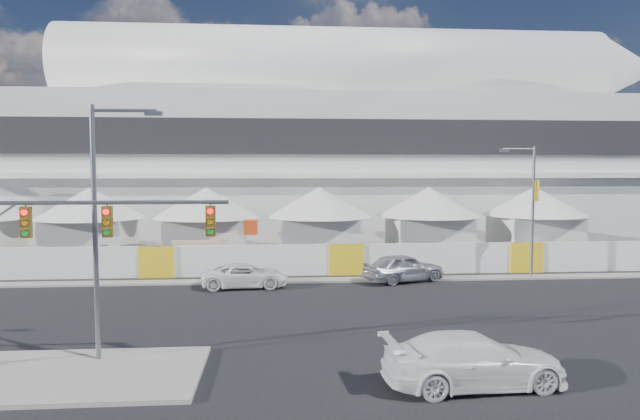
{
  "coord_description": "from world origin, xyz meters",
  "views": [
    {
      "loc": [
        1.46,
        -21.78,
        6.76
      ],
      "look_at": [
        3.96,
        10.0,
        4.53
      ],
      "focal_mm": 32.0,
      "sensor_mm": 36.0,
      "label": 1
    }
  ],
  "objects": [
    {
      "name": "boom_lift",
      "position": [
        -4.1,
        16.53,
        0.93
      ],
      "size": [
        6.78,
        1.65,
        3.44
      ],
      "rotation": [
        0.0,
        0.0,
        -0.04
      ],
      "color": "#DA4314",
      "rests_on": "ground"
    },
    {
      "name": "traffic_mast",
      "position": [
        -7.06,
        -2.22,
        3.75
      ],
      "size": [
        9.46,
        0.61,
        6.32
      ],
      "color": "gray",
      "rests_on": "median_island"
    },
    {
      "name": "stadium",
      "position": [
        8.71,
        41.5,
        9.45
      ],
      "size": [
        80.0,
        24.8,
        21.98
      ],
      "color": "silver",
      "rests_on": "ground"
    },
    {
      "name": "lot_car_c",
      "position": [
        -7.9,
        18.44,
        0.8
      ],
      "size": [
        2.71,
        5.69,
        1.6
      ],
      "primitive_type": "imported",
      "rotation": [
        0.0,
        0.0,
        1.66
      ],
      "color": "#BCBCC1",
      "rests_on": "ground"
    },
    {
      "name": "hoarding_fence",
      "position": [
        6.0,
        14.5,
        1.0
      ],
      "size": [
        70.0,
        0.25,
        2.0
      ],
      "primitive_type": "cube",
      "color": "white",
      "rests_on": "ground"
    },
    {
      "name": "far_curb",
      "position": [
        20.0,
        12.5,
        0.06
      ],
      "size": [
        80.0,
        1.2,
        0.12
      ],
      "primitive_type": "cube",
      "color": "gray",
      "rests_on": "ground"
    },
    {
      "name": "median_island",
      "position": [
        -6.0,
        -3.0,
        0.07
      ],
      "size": [
        10.0,
        5.0,
        0.15
      ],
      "primitive_type": "cube",
      "color": "gray",
      "rests_on": "ground"
    },
    {
      "name": "lot_car_a",
      "position": [
        22.53,
        19.74,
        0.66
      ],
      "size": [
        3.72,
        3.86,
        1.31
      ],
      "primitive_type": "imported",
      "rotation": [
        0.0,
        0.0,
        0.82
      ],
      "color": "silver",
      "rests_on": "ground"
    },
    {
      "name": "ground",
      "position": [
        0.0,
        0.0,
        0.0
      ],
      "size": [
        160.0,
        160.0,
        0.0
      ],
      "primitive_type": "plane",
      "color": "black",
      "rests_on": "ground"
    },
    {
      "name": "pickup_near",
      "position": [
        7.63,
        -4.76,
        0.83
      ],
      "size": [
        2.71,
        5.88,
        1.67
      ],
      "primitive_type": "imported",
      "rotation": [
        0.0,
        0.0,
        1.64
      ],
      "color": "white",
      "rests_on": "ground"
    },
    {
      "name": "sedan_silver",
      "position": [
        9.22,
        12.0,
        0.86
      ],
      "size": [
        3.72,
        5.43,
        1.72
      ],
      "primitive_type": "imported",
      "rotation": [
        0.0,
        0.0,
        1.94
      ],
      "color": "silver",
      "rests_on": "ground"
    },
    {
      "name": "lot_car_b",
      "position": [
        22.28,
        17.11,
        0.68
      ],
      "size": [
        1.88,
        4.1,
        1.36
      ],
      "primitive_type": "imported",
      "rotation": [
        0.0,
        0.0,
        1.5
      ],
      "color": "black",
      "rests_on": "ground"
    },
    {
      "name": "streetlight_median",
      "position": [
        -4.53,
        -1.63,
        5.23
      ],
      "size": [
        2.45,
        0.25,
        8.85
      ],
      "color": "gray",
      "rests_on": "median_island"
    },
    {
      "name": "streetlight_curb",
      "position": [
        17.31,
        12.5,
        4.79
      ],
      "size": [
        2.44,
        0.55,
        8.25
      ],
      "color": "slate",
      "rests_on": "ground"
    },
    {
      "name": "tent_row",
      "position": [
        0.5,
        24.0,
        3.15
      ],
      "size": [
        53.4,
        8.4,
        5.4
      ],
      "color": "silver",
      "rests_on": "ground"
    },
    {
      "name": "pickup_curb",
      "position": [
        -0.31,
        10.99,
        0.69
      ],
      "size": [
        2.55,
        5.07,
        1.38
      ],
      "primitive_type": "imported",
      "rotation": [
        0.0,
        0.0,
        1.62
      ],
      "color": "white",
      "rests_on": "ground"
    }
  ]
}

